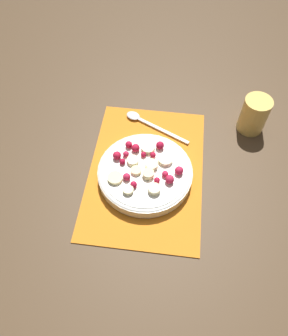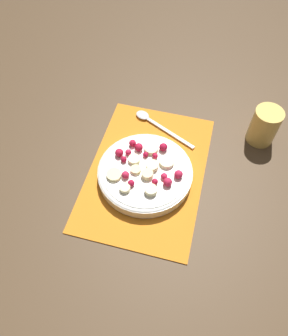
% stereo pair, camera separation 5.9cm
% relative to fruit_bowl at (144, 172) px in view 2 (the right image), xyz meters
% --- Properties ---
extents(ground_plane, '(3.00, 3.00, 0.00)m').
position_rel_fruit_bowl_xyz_m(ground_plane, '(-0.02, 0.00, -0.03)').
color(ground_plane, '#4C3823').
extents(placemat, '(0.43, 0.29, 0.01)m').
position_rel_fruit_bowl_xyz_m(placemat, '(-0.02, 0.00, -0.02)').
color(placemat, orange).
rests_on(placemat, ground_plane).
extents(fruit_bowl, '(0.24, 0.24, 0.05)m').
position_rel_fruit_bowl_xyz_m(fruit_bowl, '(0.00, 0.00, 0.00)').
color(fruit_bowl, silver).
rests_on(fruit_bowl, placemat).
extents(spoon, '(0.11, 0.19, 0.01)m').
position_rel_fruit_bowl_xyz_m(spoon, '(-0.19, -0.02, -0.02)').
color(spoon, silver).
rests_on(spoon, placemat).
extents(drinking_glass, '(0.07, 0.07, 0.10)m').
position_rel_fruit_bowl_xyz_m(drinking_glass, '(-0.21, 0.28, 0.03)').
color(drinking_glass, '#F4CC66').
rests_on(drinking_glass, ground_plane).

